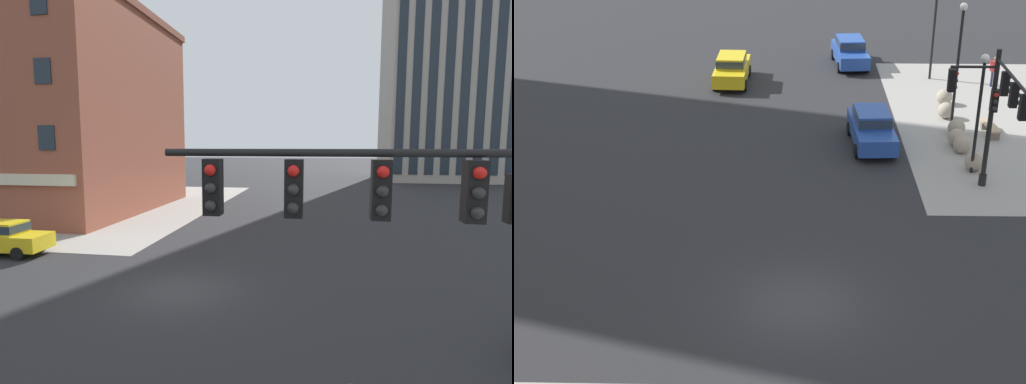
% 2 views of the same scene
% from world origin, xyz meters
% --- Properties ---
extents(ground_plane, '(320.00, 320.00, 0.00)m').
position_xyz_m(ground_plane, '(0.00, 0.00, 0.00)').
color(ground_plane, '#262628').
extents(sidewalk_far_corner, '(32.00, 32.00, 0.02)m').
position_xyz_m(sidewalk_far_corner, '(-20.00, 20.00, 0.00)').
color(sidewalk_far_corner, gray).
rests_on(sidewalk_far_corner, ground).
extents(traffic_signal_main, '(6.11, 2.09, 5.78)m').
position_xyz_m(traffic_signal_main, '(7.23, -7.52, 4.01)').
color(traffic_signal_main, black).
rests_on(traffic_signal_main, ground).
extents(car_main_northbound_far, '(4.45, 2.00, 1.68)m').
position_xyz_m(car_main_northbound_far, '(-10.46, 3.27, 0.92)').
color(car_main_northbound_far, gold).
rests_on(car_main_northbound_far, ground).
extents(storefront_block_near_corner, '(18.60, 18.40, 16.40)m').
position_xyz_m(storefront_block_near_corner, '(-18.12, 16.98, 8.21)').
color(storefront_block_near_corner, brown).
rests_on(storefront_block_near_corner, ground).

